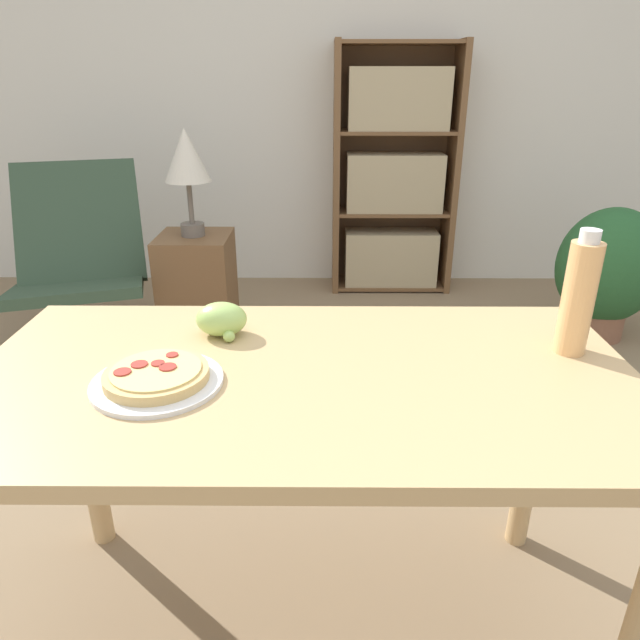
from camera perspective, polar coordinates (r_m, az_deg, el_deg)
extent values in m
plane|color=#897051|center=(1.66, 1.69, -26.77)|extent=(14.00, 14.00, 0.00)
cube|color=silver|center=(3.69, 1.04, 23.80)|extent=(8.00, 0.05, 2.60)
cube|color=tan|center=(1.16, -1.63, -5.91)|extent=(1.35, 0.70, 0.03)
cylinder|color=tan|center=(1.31, 29.34, -25.72)|extent=(0.06, 0.06, 0.69)
cylinder|color=tan|center=(1.73, -22.33, -11.16)|extent=(0.06, 0.06, 0.69)
cylinder|color=tan|center=(1.70, 20.46, -11.46)|extent=(0.06, 0.06, 0.69)
cylinder|color=white|center=(1.15, -15.95, -5.99)|extent=(0.25, 0.25, 0.01)
cylinder|color=#DBB26B|center=(1.14, -16.03, -5.33)|extent=(0.20, 0.20, 0.02)
cylinder|color=#EACC7A|center=(1.14, -16.10, -4.80)|extent=(0.17, 0.17, 0.00)
cylinder|color=#A83328|center=(1.13, -14.99, -4.56)|extent=(0.03, 0.03, 0.00)
cylinder|color=#A83328|center=(1.15, -15.91, -4.18)|extent=(0.03, 0.03, 0.00)
cylinder|color=#A83328|center=(1.16, -17.62, -4.24)|extent=(0.03, 0.03, 0.00)
cylinder|color=#A83328|center=(1.14, -19.16, -4.92)|extent=(0.03, 0.03, 0.00)
cylinder|color=#A83328|center=(1.18, -14.57, -3.38)|extent=(0.02, 0.02, 0.00)
ellipsoid|color=#A8CC66|center=(1.32, -9.83, 0.10)|extent=(0.12, 0.09, 0.08)
sphere|color=#A8CC66|center=(1.35, -11.10, 0.46)|extent=(0.02, 0.02, 0.02)
sphere|color=#A8CC66|center=(1.31, -10.74, 0.25)|extent=(0.02, 0.02, 0.02)
sphere|color=#A8CC66|center=(1.31, -8.58, 0.55)|extent=(0.03, 0.03, 0.03)
sphere|color=#A8CC66|center=(1.31, -10.69, 0.47)|extent=(0.02, 0.02, 0.02)
sphere|color=#A8CC66|center=(1.34, -9.92, 0.87)|extent=(0.02, 0.02, 0.02)
sphere|color=#A8CC66|center=(1.33, -8.69, 0.48)|extent=(0.02, 0.02, 0.02)
sphere|color=#A8CC66|center=(1.30, -9.70, -0.49)|extent=(0.02, 0.02, 0.02)
sphere|color=#A8CC66|center=(1.30, -9.14, -1.02)|extent=(0.03, 0.03, 0.03)
sphere|color=#A8CC66|center=(1.33, -11.14, -0.53)|extent=(0.02, 0.02, 0.02)
sphere|color=#A8CC66|center=(1.29, -9.09, -1.62)|extent=(0.03, 0.03, 0.03)
sphere|color=#A8CC66|center=(1.30, -8.99, -0.22)|extent=(0.02, 0.02, 0.02)
cylinder|color=#EFB270|center=(1.30, 24.40, 1.93)|extent=(0.07, 0.07, 0.24)
cylinder|color=white|center=(1.26, 25.41, 7.59)|extent=(0.04, 0.04, 0.03)
cube|color=black|center=(3.04, -21.66, -2.16)|extent=(0.67, 0.68, 0.10)
cube|color=#334733|center=(2.86, -23.10, 2.79)|extent=(0.70, 0.65, 0.14)
cube|color=#334733|center=(3.08, -22.96, 8.95)|extent=(0.68, 0.56, 0.55)
cube|color=brown|center=(3.56, 1.63, 14.55)|extent=(0.04, 0.30, 1.45)
cube|color=brown|center=(3.64, 13.08, 14.18)|extent=(0.04, 0.30, 1.45)
cube|color=brown|center=(3.72, 7.17, 14.78)|extent=(0.74, 0.01, 1.45)
cube|color=brown|center=(3.76, 6.87, 3.72)|extent=(0.66, 0.28, 0.02)
cube|color=tan|center=(3.68, 7.04, 6.24)|extent=(0.57, 0.21, 0.34)
cube|color=brown|center=(3.63, 7.23, 10.75)|extent=(0.66, 0.28, 0.02)
cube|color=tan|center=(3.57, 7.42, 13.48)|extent=(0.57, 0.21, 0.34)
cube|color=brown|center=(3.55, 7.63, 18.18)|extent=(0.66, 0.28, 0.02)
cube|color=tan|center=(3.52, 7.84, 21.06)|extent=(0.57, 0.21, 0.34)
cube|color=brown|center=(3.54, 8.08, 25.79)|extent=(0.66, 0.28, 0.02)
cube|color=brown|center=(2.87, -12.06, 2.73)|extent=(0.34, 0.34, 0.57)
cylinder|color=#665B51|center=(2.78, -12.60, 8.83)|extent=(0.11, 0.11, 0.06)
cylinder|color=#665B51|center=(2.75, -12.84, 11.37)|extent=(0.02, 0.02, 0.19)
cone|color=beige|center=(2.71, -13.25, 15.78)|extent=(0.21, 0.21, 0.23)
cylinder|color=#8E5B42|center=(3.33, 26.00, 0.02)|extent=(0.25, 0.25, 0.18)
ellipsoid|color=#285B2D|center=(3.23, 26.92, 4.83)|extent=(0.52, 0.44, 0.59)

